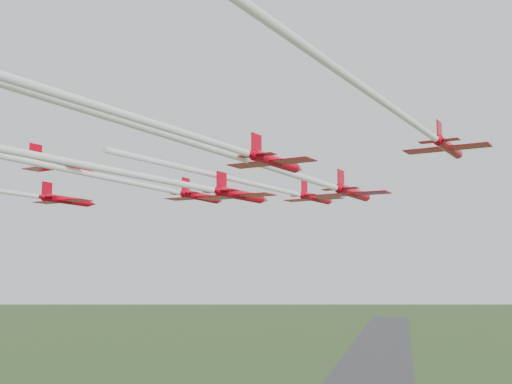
% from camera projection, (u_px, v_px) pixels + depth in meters
% --- Properties ---
extents(jet_lead, '(18.95, 48.87, 2.73)m').
position_uv_depth(jet_lead, '(280.00, 190.00, 88.51)').
color(jet_lead, red).
extents(jet_row2_left, '(15.56, 49.59, 2.81)m').
position_uv_depth(jet_row2_left, '(156.00, 188.00, 82.73)').
color(jet_row2_left, red).
extents(jet_row2_right, '(20.86, 61.91, 2.88)m').
position_uv_depth(jet_row2_right, '(298.00, 176.00, 64.90)').
color(jet_row2_right, red).
extents(jet_row3_mid, '(24.67, 65.30, 2.87)m').
position_uv_depth(jet_row3_mid, '(141.00, 176.00, 62.20)').
color(jet_row3_mid, red).
extents(jet_row3_right, '(17.50, 48.65, 2.39)m').
position_uv_depth(jet_row3_right, '(411.00, 121.00, 50.95)').
color(jet_row3_right, red).
extents(jet_row4_right, '(23.05, 65.29, 2.36)m').
position_uv_depth(jet_row4_right, '(123.00, 114.00, 39.70)').
color(jet_row4_right, red).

